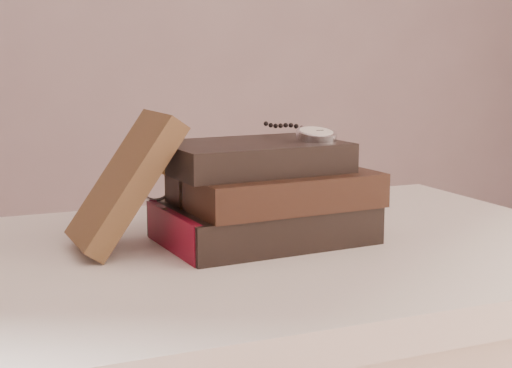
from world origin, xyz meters
name	(u,v)px	position (x,y,z in m)	size (l,w,h in m)	color
table	(226,318)	(0.00, 0.35, 0.66)	(1.00, 0.60, 0.75)	silver
book_stack	(264,195)	(0.06, 0.37, 0.81)	(0.27, 0.20, 0.13)	black
journal	(125,182)	(-0.12, 0.39, 0.83)	(0.03, 0.12, 0.19)	#3F2A18
pocket_watch	(314,134)	(0.13, 0.36, 0.89)	(0.06, 0.16, 0.02)	silver
eyeglasses	(173,180)	(-0.04, 0.45, 0.82)	(0.12, 0.13, 0.05)	silver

